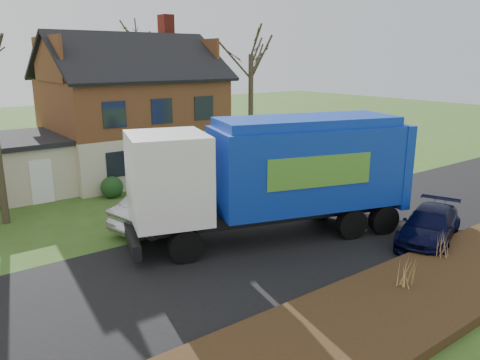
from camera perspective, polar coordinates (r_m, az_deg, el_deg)
ground at (r=16.65m, az=1.51°, el=-9.12°), size 120.00×120.00×0.00m
road at (r=16.64m, az=1.51°, el=-9.09°), size 80.00×7.00×0.02m
mulch_verge at (r=13.30m, az=16.37°, el=-15.59°), size 80.00×3.50×0.30m
main_house at (r=28.19m, az=-13.95°, el=8.81°), size 12.95×8.95×9.26m
garbage_truck at (r=17.60m, az=4.73°, el=1.24°), size 11.05×5.87×4.58m
silver_sedan at (r=19.29m, az=-8.76°, el=-3.37°), size 5.09×2.74×1.59m
navy_wagon at (r=18.93m, az=22.10°, el=-5.19°), size 4.71×3.23×1.27m
tree_front_east at (r=29.37m, az=1.37°, el=17.28°), size 3.56×3.56×9.89m
tree_back at (r=37.34m, az=-12.45°, el=17.22°), size 3.24×3.24×10.27m
grass_clump_mid at (r=14.51m, az=19.65°, el=-10.49°), size 0.33×0.27×0.92m
grass_clump_east at (r=17.05m, az=23.76°, el=-7.18°), size 0.35×0.29×0.87m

